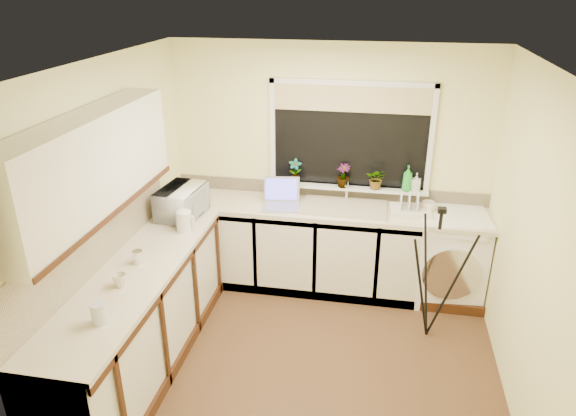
{
  "coord_description": "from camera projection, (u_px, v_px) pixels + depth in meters",
  "views": [
    {
      "loc": [
        0.51,
        -3.55,
        2.98
      ],
      "look_at": [
        -0.25,
        0.55,
        1.15
      ],
      "focal_mm": 32.74,
      "sensor_mm": 36.0,
      "label": 1
    }
  ],
  "objects": [
    {
      "name": "glass_jug",
      "position": [
        99.0,
        313.0,
        3.42
      ],
      "size": [
        0.1,
        0.1,
        0.15
      ],
      "primitive_type": "cylinder",
      "color": "silver",
      "rests_on": "worktop_left"
    },
    {
      "name": "base_cabinet_back",
      "position": [
        292.0,
        246.0,
        5.44
      ],
      "size": [
        2.55,
        0.6,
        0.86
      ],
      "primitive_type": "cube",
      "color": "silver",
      "rests_on": "floor"
    },
    {
      "name": "upper_cabinet",
      "position": [
        90.0,
        166.0,
        3.59
      ],
      "size": [
        0.28,
        1.9,
        0.7
      ],
      "primitive_type": "cube",
      "color": "silver",
      "rests_on": "wall_left"
    },
    {
      "name": "cup_left",
      "position": [
        120.0,
        280.0,
        3.84
      ],
      "size": [
        0.12,
        0.12,
        0.1
      ],
      "primitive_type": "imported",
      "rotation": [
        0.0,
        0.0,
        -0.18
      ],
      "color": "beige",
      "rests_on": "worktop_left"
    },
    {
      "name": "plant_d",
      "position": [
        377.0,
        179.0,
        5.19
      ],
      "size": [
        0.22,
        0.19,
        0.22
      ],
      "primitive_type": "imported",
      "rotation": [
        0.0,
        0.0,
        -0.13
      ],
      "color": "#999999",
      "rests_on": "windowsill"
    },
    {
      "name": "kettle",
      "position": [
        184.0,
        222.0,
        4.67
      ],
      "size": [
        0.14,
        0.14,
        0.18
      ],
      "primitive_type": "cylinder",
      "color": "silver",
      "rests_on": "worktop_left"
    },
    {
      "name": "splashback_left",
      "position": [
        96.0,
        242.0,
        4.02
      ],
      "size": [
        0.02,
        2.4,
        0.45
      ],
      "primitive_type": "cube",
      "color": "beige",
      "rests_on": "wall_left"
    },
    {
      "name": "worktop_back",
      "position": [
        324.0,
        209.0,
        5.2
      ],
      "size": [
        3.2,
        0.6,
        0.04
      ],
      "primitive_type": "cube",
      "color": "beige",
      "rests_on": "base_cabinet_back"
    },
    {
      "name": "plant_c",
      "position": [
        343.0,
        176.0,
        5.24
      ],
      "size": [
        0.16,
        0.16,
        0.24
      ],
      "primitive_type": "imported",
      "rotation": [
        0.0,
        0.0,
        -0.28
      ],
      "color": "#999999",
      "rests_on": "windowsill"
    },
    {
      "name": "floor",
      "position": [
        305.0,
        359.0,
        4.47
      ],
      "size": [
        3.2,
        3.2,
        0.0
      ],
      "primitive_type": "plane",
      "color": "#4F341F",
      "rests_on": "ground"
    },
    {
      "name": "soap_bottle_green",
      "position": [
        408.0,
        178.0,
        5.14
      ],
      "size": [
        0.11,
        0.11,
        0.26
      ],
      "primitive_type": "imported",
      "rotation": [
        0.0,
        0.0,
        0.07
      ],
      "color": "green",
      "rests_on": "windowsill"
    },
    {
      "name": "plant_a",
      "position": [
        295.0,
        171.0,
        5.34
      ],
      "size": [
        0.14,
        0.1,
        0.25
      ],
      "primitive_type": "imported",
      "rotation": [
        0.0,
        0.0,
        0.08
      ],
      "color": "#999999",
      "rests_on": "windowsill"
    },
    {
      "name": "base_cabinet_left",
      "position": [
        141.0,
        321.0,
        4.25
      ],
      "size": [
        0.54,
        2.4,
        0.86
      ],
      "primitive_type": "cube",
      "color": "silver",
      "rests_on": "floor"
    },
    {
      "name": "wall_front",
      "position": [
        262.0,
        359.0,
        2.63
      ],
      "size": [
        3.2,
        0.0,
        3.2
      ],
      "primitive_type": "plane",
      "rotation": [
        -1.57,
        0.0,
        0.0
      ],
      "color": "#FAF4A6",
      "rests_on": "ground"
    },
    {
      "name": "window_blind",
      "position": [
        352.0,
        99.0,
        4.98
      ],
      "size": [
        1.5,
        0.02,
        0.25
      ],
      "primitive_type": "cube",
      "color": "tan",
      "rests_on": "wall_back"
    },
    {
      "name": "ceiling",
      "position": [
        310.0,
        65.0,
        3.49
      ],
      "size": [
        3.2,
        3.2,
        0.0
      ],
      "primitive_type": "plane",
      "rotation": [
        3.14,
        0.0,
        0.0
      ],
      "color": "white",
      "rests_on": "ground"
    },
    {
      "name": "window_glass",
      "position": [
        350.0,
        137.0,
        5.16
      ],
      "size": [
        1.5,
        0.02,
        1.0
      ],
      "primitive_type": "cube",
      "color": "black",
      "rests_on": "wall_back"
    },
    {
      "name": "wall_left",
      "position": [
        112.0,
        214.0,
        4.25
      ],
      "size": [
        0.0,
        3.0,
        3.0
      ],
      "primitive_type": "plane",
      "rotation": [
        1.57,
        0.0,
        1.57
      ],
      "color": "#FAF4A6",
      "rests_on": "ground"
    },
    {
      "name": "wall_right",
      "position": [
        530.0,
        248.0,
        3.72
      ],
      "size": [
        0.0,
        3.0,
        3.0
      ],
      "primitive_type": "plane",
      "rotation": [
        1.57,
        0.0,
        -1.57
      ],
      "color": "#FAF4A6",
      "rests_on": "ground"
    },
    {
      "name": "washing_machine",
      "position": [
        448.0,
        256.0,
        5.19
      ],
      "size": [
        0.69,
        0.67,
        0.91
      ],
      "primitive_type": "cube",
      "rotation": [
        0.0,
        0.0,
        0.08
      ],
      "color": "white",
      "rests_on": "floor"
    },
    {
      "name": "steel_jar",
      "position": [
        138.0,
        257.0,
        4.15
      ],
      "size": [
        0.08,
        0.08,
        0.11
      ],
      "primitive_type": "cylinder",
      "color": "silver",
      "rests_on": "worktop_left"
    },
    {
      "name": "worktop_left",
      "position": [
        135.0,
        273.0,
        4.07
      ],
      "size": [
        0.6,
        2.4,
        0.04
      ],
      "primitive_type": "cube",
      "color": "beige",
      "rests_on": "base_cabinet_left"
    },
    {
      "name": "laptop",
      "position": [
        281.0,
        199.0,
        5.21
      ],
      "size": [
        0.4,
        0.37,
        0.26
      ],
      "rotation": [
        0.0,
        0.0,
        0.13
      ],
      "color": "#9B9BA3",
      "rests_on": "worktop_back"
    },
    {
      "name": "microwave",
      "position": [
        182.0,
        202.0,
        4.95
      ],
      "size": [
        0.4,
        0.54,
        0.28
      ],
      "primitive_type": "imported",
      "rotation": [
        0.0,
        0.0,
        1.47
      ],
      "color": "white",
      "rests_on": "worktop_left"
    },
    {
      "name": "soap_bottle_clear",
      "position": [
        416.0,
        182.0,
        5.15
      ],
      "size": [
        0.09,
        0.09,
        0.18
      ],
      "primitive_type": "imported",
      "rotation": [
        0.0,
        0.0,
        -0.14
      ],
      "color": "#999999",
      "rests_on": "windowsill"
    },
    {
      "name": "dish_rack",
      "position": [
        410.0,
        211.0,
        5.03
      ],
      "size": [
        0.4,
        0.32,
        0.06
      ],
      "primitive_type": "cube",
      "rotation": [
        0.0,
        0.0,
        0.08
      ],
      "color": "silver",
      "rests_on": "worktop_back"
    },
    {
      "name": "sink",
      "position": [
        345.0,
        207.0,
        5.15
      ],
      "size": [
        0.82,
        0.46,
        0.03
      ],
      "primitive_type": "cube",
      "color": "tan",
      "rests_on": "worktop_back"
    },
    {
      "name": "cup_back",
      "position": [
        428.0,
        207.0,
        5.06
      ],
      "size": [
        0.16,
        0.16,
        0.11
      ],
      "primitive_type": "imported",
      "rotation": [
        0.0,
        0.0,
        -0.17
      ],
      "color": "white",
      "rests_on": "worktop_back"
    },
    {
      "name": "windowsill",
      "position": [
        347.0,
        187.0,
        5.31
      ],
      "size": [
        1.6,
        0.14,
        0.03
      ],
      "primitive_type": "cube",
      "color": "white",
      "rests_on": "wall_back"
    },
    {
      "name": "tripod",
      "position": [
        434.0,
        275.0,
        4.53
      ],
      "size": [
        0.74,
        0.74,
        1.26
      ],
      "primitive_type": null,
      "rotation": [
        0.0,
        0.0,
        -0.2
      ],
      "color": "black",
      "rests_on": "floor"
    },
    {
      "name": "splashback_back",
      "position": [
        328.0,
        190.0,
        5.42
      ],
      "size": [
        3.2,
        0.02,
        0.14
      ],
      "primitive_type": "cube",
      "color": "beige",
      "rests_on": "wall_back"
    },
    {
      "name": "faucet",
      "position": [
        347.0,
        190.0,
        5.27
      ],
      "size": [
        0.03,
        0.03,
        0.24
      ],
      "primitive_type": "cylinder",
      "color": "silver",
      "rests_on": "worktop_back"
    },
    {
      "name": "wall_back",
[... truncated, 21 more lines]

